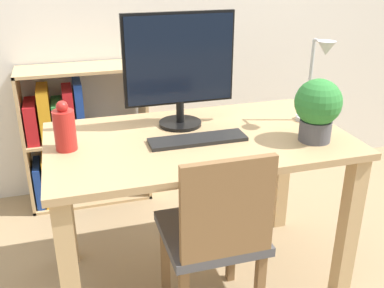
# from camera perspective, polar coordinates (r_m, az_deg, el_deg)

# --- Properties ---
(ground_plane) EXTENTS (10.00, 10.00, 0.00)m
(ground_plane) POSITION_cam_1_polar(r_m,az_deg,el_deg) (2.33, 0.72, -16.45)
(ground_plane) COLOR #997F5B
(desk) EXTENTS (1.29, 0.74, 0.75)m
(desk) POSITION_cam_1_polar(r_m,az_deg,el_deg) (2.00, 0.81, -2.78)
(desk) COLOR tan
(desk) RESTS_ON ground_plane
(monitor) EXTENTS (0.50, 0.20, 0.51)m
(monitor) POSITION_cam_1_polar(r_m,az_deg,el_deg) (1.99, -1.61, 10.10)
(monitor) COLOR black
(monitor) RESTS_ON desk
(keyboard) EXTENTS (0.41, 0.12, 0.02)m
(keyboard) POSITION_cam_1_polar(r_m,az_deg,el_deg) (1.89, 0.73, 0.57)
(keyboard) COLOR black
(keyboard) RESTS_ON desk
(vase) EXTENTS (0.09, 0.09, 0.21)m
(vase) POSITION_cam_1_polar(r_m,az_deg,el_deg) (1.85, -15.87, 1.90)
(vase) COLOR #B2231E
(vase) RESTS_ON desk
(desk_lamp) EXTENTS (0.10, 0.19, 0.39)m
(desk_lamp) POSITION_cam_1_polar(r_m,az_deg,el_deg) (2.09, 15.67, 8.57)
(desk_lamp) COLOR #B7B7BC
(desk_lamp) RESTS_ON desk
(potted_plant) EXTENTS (0.19, 0.19, 0.27)m
(potted_plant) POSITION_cam_1_polar(r_m,az_deg,el_deg) (1.92, 15.67, 4.49)
(potted_plant) COLOR #4C4C51
(potted_plant) RESTS_ON desk
(chair) EXTENTS (0.40, 0.40, 0.83)m
(chair) POSITION_cam_1_polar(r_m,az_deg,el_deg) (1.84, 3.03, -11.19)
(chair) COLOR #4C4C51
(chair) RESTS_ON ground_plane
(bookshelf) EXTENTS (0.74, 0.28, 0.87)m
(bookshelf) POSITION_cam_1_polar(r_m,az_deg,el_deg) (2.86, -15.57, 0.88)
(bookshelf) COLOR tan
(bookshelf) RESTS_ON ground_plane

